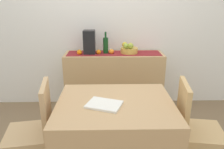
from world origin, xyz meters
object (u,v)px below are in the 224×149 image
dining_table (115,138)px  open_book (104,104)px  chair_by_corner (196,147)px  fruit_bowl (129,50)px  wine_bottle (106,45)px  coffee_maker (89,42)px  sideboard_console (114,82)px  chair_near_window (32,149)px

dining_table → open_book: 0.39m
chair_by_corner → fruit_bowl: bearing=112.2°
wine_bottle → coffee_maker: size_ratio=0.93×
open_book → wine_bottle: bearing=109.8°
chair_by_corner → coffee_maker: bearing=129.9°
coffee_maker → open_book: bearing=-80.8°
wine_bottle → chair_by_corner: size_ratio=0.34×
chair_by_corner → dining_table: bearing=-179.8°
sideboard_console → fruit_bowl: 0.52m
coffee_maker → dining_table: coffee_maker is taller
chair_near_window → chair_by_corner: size_ratio=1.00×
fruit_bowl → wine_bottle: (-0.33, 0.00, 0.07)m
fruit_bowl → wine_bottle: size_ratio=0.80×
sideboard_console → fruit_bowl: size_ratio=5.76×
open_book → chair_near_window: (-0.67, 0.06, -0.48)m
coffee_maker → chair_by_corner: coffee_maker is taller
dining_table → chair_by_corner: size_ratio=1.12×
sideboard_console → chair_by_corner: (0.74, -1.30, -0.16)m
fruit_bowl → dining_table: fruit_bowl is taller
chair_near_window → wine_bottle: bearing=62.3°
coffee_maker → dining_table: (0.31, -1.30, -0.65)m
coffee_maker → chair_by_corner: bearing=-50.1°
coffee_maker → wine_bottle: bearing=0.0°
sideboard_console → dining_table: size_ratio=1.37×
open_book → dining_table: bearing=51.3°
chair_by_corner → wine_bottle: bearing=123.6°
fruit_bowl → chair_by_corner: (0.53, -1.30, -0.64)m
chair_near_window → coffee_maker: bearing=70.6°
chair_by_corner → chair_near_window: bearing=180.0°
chair_near_window → fruit_bowl: bearing=52.0°
sideboard_console → chair_by_corner: 1.50m
chair_by_corner → sideboard_console: bearing=119.9°
chair_near_window → dining_table: bearing=-0.2°
sideboard_console → fruit_bowl: fruit_bowl is taller
open_book → sideboard_console: bearing=104.9°
coffee_maker → fruit_bowl: bearing=0.0°
fruit_bowl → sideboard_console: bearing=180.0°
dining_table → chair_by_corner: 0.78m
wine_bottle → coffee_maker: coffee_maker is taller
sideboard_console → open_book: (-0.12, -1.36, 0.32)m
chair_near_window → chair_by_corner: bearing=-0.0°
fruit_bowl → chair_by_corner: 1.54m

